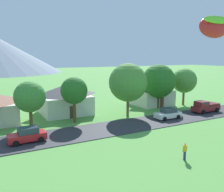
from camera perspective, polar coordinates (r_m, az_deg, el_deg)
name	(u,v)px	position (r m, az deg, el deg)	size (l,w,h in m)	color
road_strip	(101,130)	(32.90, -2.68, -7.91)	(160.00, 6.44, 0.08)	#2D2D33
house_leftmost	(151,93)	(50.01, 9.04, 0.76)	(7.66, 7.57, 4.69)	beige
house_rightmost	(65,99)	(42.57, -11.04, -0.65)	(8.47, 8.53, 4.89)	silver
tree_near_left	(128,83)	(39.72, 3.76, 3.15)	(6.27, 6.27, 8.67)	brown
tree_left_of_center	(184,81)	(50.81, 16.55, 3.47)	(4.92, 4.92, 7.41)	brown
tree_center	(74,91)	(35.98, -8.87, 1.22)	(3.97, 3.97, 6.80)	brown
tree_right_of_center	(159,81)	(46.45, 10.85, 3.43)	(6.29, 6.29, 8.30)	#4C3823
tree_near_right	(30,97)	(33.96, -18.70, -0.20)	(4.16, 4.16, 6.56)	brown
parked_car_white_west_end	(168,114)	(39.28, 12.98, -4.04)	(4.23, 2.14, 1.68)	white
parked_car_red_mid_west	(27,135)	(29.82, -19.24, -8.62)	(4.25, 2.18, 1.68)	red
pickup_truck_maroon_west_side	(205,106)	(45.71, 20.99, -2.30)	(5.22, 2.35, 1.99)	maroon
kite_flyer_with_kite	(215,29)	(22.75, 22.96, 14.22)	(3.19, 5.79, 13.18)	#70604C
watcher_person	(185,151)	(24.68, 16.69, -12.25)	(0.56, 0.24, 1.68)	navy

